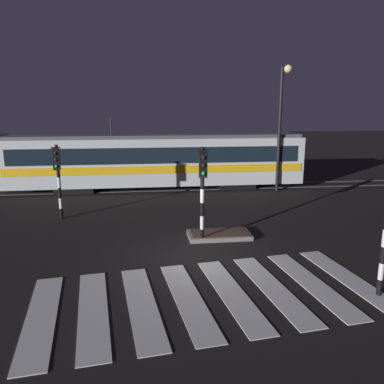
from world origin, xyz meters
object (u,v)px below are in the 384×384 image
street_lamp_trackside_right (282,114)px  tram (157,160)px  traffic_light_median_centre (203,181)px  traffic_light_corner_far_left (58,171)px

street_lamp_trackside_right → tram: size_ratio=0.40×
traffic_light_median_centre → tram: bearing=97.7°
traffic_light_corner_far_left → tram: tram is taller
traffic_light_corner_far_left → traffic_light_median_centre: traffic_light_median_centre is taller
street_lamp_trackside_right → tram: 7.61m
traffic_light_median_centre → street_lamp_trackside_right: size_ratio=0.50×
traffic_light_corner_far_left → tram: 7.38m
street_lamp_trackside_right → tram: street_lamp_trackside_right is taller
street_lamp_trackside_right → tram: bearing=166.5°
street_lamp_trackside_right → traffic_light_median_centre: bearing=-125.3°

